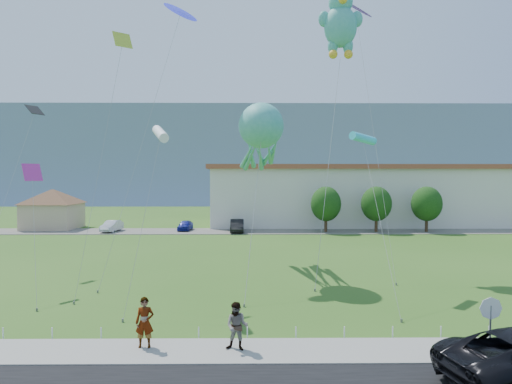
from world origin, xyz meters
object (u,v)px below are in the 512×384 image
pedestrian_right (237,326)px  parked_car_blue (185,225)px  stop_sign (491,315)px  pavilion (53,205)px  parked_car_silver (112,226)px  warehouse (428,194)px  pedestrian_left (145,322)px  teddy_bear_kite (341,21)px  octopus_kite (261,136)px  parked_car_black (237,226)px

pedestrian_right → parked_car_blue: size_ratio=0.51×
stop_sign → pedestrian_right: stop_sign is taller
pavilion → parked_car_silver: (8.48, -3.48, -2.31)m
warehouse → stop_sign: size_ratio=24.40×
stop_sign → parked_car_blue: stop_sign is taller
pavilion → parked_car_blue: size_ratio=2.56×
pedestrian_left → parked_car_silver: bearing=106.8°
parked_car_silver → teddy_bear_kite: teddy_bear_kite is taller
parked_car_blue → octopus_kite: (8.74, -24.38, 8.73)m
pedestrian_left → parked_car_black: pedestrian_left is taller
stop_sign → parked_car_silver: 46.12m
warehouse → stop_sign: 51.00m
pedestrian_right → parked_car_blue: bearing=114.1°
pedestrian_left → octopus_kite: 16.81m
parked_car_blue → teddy_bear_kite: size_ratio=0.17×
pedestrian_left → teddy_bear_kite: 26.46m
pedestrian_left → pedestrian_right: bearing=-6.9°
warehouse → octopus_kite: 40.96m
pedestrian_right → teddy_bear_kite: 25.46m
pavilion → stop_sign: (33.50, -42.21, -1.15)m
warehouse → pedestrian_left: 54.80m
parked_car_blue → parked_car_silver: bearing=-167.5°
pedestrian_left → parked_car_silver: size_ratio=0.48×
parked_car_blue → pedestrian_right: bearing=-74.5°
stop_sign → parked_car_blue: (-16.42, 39.94, -1.20)m
pedestrian_left → parked_car_black: bearing=84.2°
warehouse → pedestrian_right: (-25.38, -46.74, -3.12)m
parked_car_blue → teddy_bear_kite: bearing=-50.7°
pedestrian_right → parked_car_black: pedestrian_right is taller
octopus_kite → teddy_bear_kite: bearing=28.0°
pedestrian_right → warehouse: bearing=74.5°
parked_car_black → pedestrian_right: bearing=-89.5°
warehouse → teddy_bear_kite: bearing=-121.7°
pavilion → teddy_bear_kite: bearing=-36.4°
octopus_kite → teddy_bear_kite: (6.02, 3.19, 8.85)m
pedestrian_right → parked_car_black: (-1.17, 36.82, -0.21)m
stop_sign → pedestrian_right: 9.04m
stop_sign → octopus_kite: size_ratio=0.19×
parked_car_black → pedestrian_left: bearing=-95.1°
pedestrian_right → parked_car_black: bearing=104.9°
octopus_kite → pedestrian_left: bearing=-109.0°
pavilion → stop_sign: size_ratio=3.68×
stop_sign → teddy_bear_kite: size_ratio=0.12×
pedestrian_right → teddy_bear_kite: size_ratio=0.09×
octopus_kite → teddy_bear_kite: 11.17m
parked_car_silver → parked_car_blue: bearing=15.0°
stop_sign → parked_car_black: stop_sign is taller
teddy_bear_kite → parked_car_black: bearing=113.2°
octopus_kite → parked_car_silver: bearing=126.8°
parked_car_silver → parked_car_black: parked_car_black is taller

